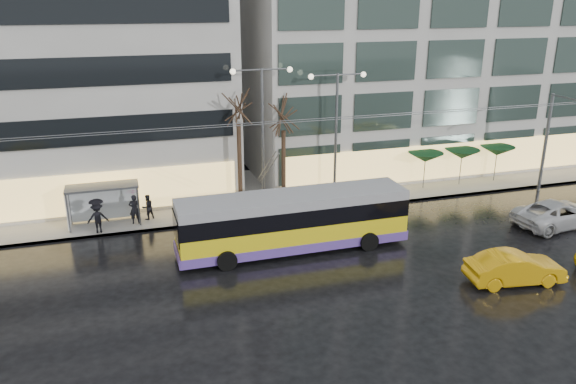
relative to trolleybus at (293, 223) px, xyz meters
name	(u,v)px	position (x,y,z in m)	size (l,w,h in m)	color
ground	(281,289)	(-1.90, -4.05, -1.59)	(140.00, 140.00, 0.00)	black
sidewalk	(252,192)	(0.10, 9.95, -1.51)	(80.00, 10.00, 0.15)	gray
kerb	(271,216)	(0.10, 5.00, -1.51)	(80.00, 0.10, 0.15)	slate
building_right	(440,5)	(17.10, 14.95, 11.06)	(32.00, 14.00, 25.00)	#9E9C97
trolleybus	(293,223)	(0.00, 0.00, 0.00)	(12.69, 4.97, 5.87)	gold
catenary	(259,159)	(-0.90, 3.88, 2.66)	(42.24, 5.12, 7.00)	#595B60
bus_shelter	(96,196)	(-10.28, 6.63, 0.37)	(4.20, 1.60, 2.51)	#595B60
street_lamp_near	(262,119)	(0.10, 6.75, 4.40)	(3.96, 0.36, 9.03)	#595B60
street_lamp_far	(336,119)	(5.10, 6.75, 4.12)	(3.96, 0.36, 8.53)	#595B60
tree_a	(238,102)	(-1.40, 6.95, 5.50)	(3.20, 3.20, 8.40)	black
tree_b	(283,110)	(1.60, 7.15, 4.81)	(3.20, 3.20, 7.70)	black
parasol_a	(425,157)	(12.10, 6.95, 0.86)	(2.50, 2.50, 2.65)	#595B60
parasol_b	(462,154)	(15.10, 6.95, 0.86)	(2.50, 2.50, 2.65)	#595B60
parasol_c	(497,151)	(18.10, 6.95, 0.86)	(2.50, 2.50, 2.65)	#595B60
taxi_b	(515,268)	(9.19, -6.78, -0.81)	(1.66, 4.75, 1.57)	orange
sedan_silver	(558,214)	(16.44, -1.47, -0.79)	(2.64, 5.73, 1.59)	silver
pedestrian_a	(134,202)	(-8.15, 6.12, -0.02)	(1.09, 1.11, 2.19)	black
pedestrian_b	(148,207)	(-7.36, 6.64, -0.64)	(0.96, 0.89, 1.59)	black
pedestrian_c	(97,214)	(-10.28, 5.35, -0.32)	(1.22, 0.86, 2.11)	black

